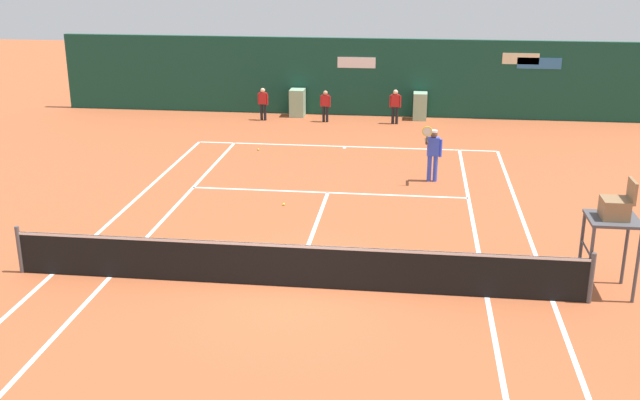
{
  "coord_description": "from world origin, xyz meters",
  "views": [
    {
      "loc": [
        2.37,
        -14.41,
        6.85
      ],
      "look_at": [
        0.15,
        3.36,
        0.8
      ],
      "focal_mm": 42.89,
      "sensor_mm": 36.0,
      "label": 1
    }
  ],
  "objects": [
    {
      "name": "ball_kid_left_post",
      "position": [
        1.63,
        15.51,
        0.79
      ],
      "size": [
        0.46,
        0.2,
        1.37
      ],
      "rotation": [
        0.0,
        0.0,
        3.07
      ],
      "color": "black",
      "rests_on": "ground_plane"
    },
    {
      "name": "umpire_chair",
      "position": [
        6.44,
        0.57,
        1.63
      ],
      "size": [
        1.0,
        1.0,
        2.42
      ],
      "rotation": [
        0.0,
        0.0,
        1.57
      ],
      "color": "#47474C",
      "rests_on": "ground_plane"
    },
    {
      "name": "tennis_net",
      "position": [
        0.0,
        0.0,
        0.51
      ],
      "size": [
        12.1,
        0.1,
        1.07
      ],
      "color": "#4C4C51",
      "rests_on": "ground_plane"
    },
    {
      "name": "player_on_baseline",
      "position": [
        2.98,
        7.89,
        0.96
      ],
      "size": [
        0.63,
        0.67,
        1.82
      ],
      "rotation": [
        0.0,
        0.0,
        3.16
      ],
      "color": "blue",
      "rests_on": "ground_plane"
    },
    {
      "name": "tennis_ball_near_service_line",
      "position": [
        -2.94,
        10.79,
        0.03
      ],
      "size": [
        0.07,
        0.07,
        0.07
      ],
      "primitive_type": "sphere",
      "color": "#CCE033",
      "rests_on": "ground_plane"
    },
    {
      "name": "ground_plane",
      "position": [
        -0.0,
        0.58,
        0.0
      ],
      "size": [
        80.0,
        80.0,
        0.01
      ],
      "color": "#A8512D"
    },
    {
      "name": "sponsor_back_wall",
      "position": [
        0.01,
        16.98,
        1.54
      ],
      "size": [
        25.0,
        1.02,
        3.17
      ],
      "color": "#144233",
      "rests_on": "ground_plane"
    },
    {
      "name": "ball_kid_right_post",
      "position": [
        -3.69,
        15.51,
        0.76
      ],
      "size": [
        0.44,
        0.21,
        1.32
      ],
      "rotation": [
        0.0,
        0.0,
        2.99
      ],
      "color": "black",
      "rests_on": "ground_plane"
    },
    {
      "name": "tennis_ball_mid_court",
      "position": [
        -1.08,
        5.13,
        0.03
      ],
      "size": [
        0.07,
        0.07,
        0.07
      ],
      "primitive_type": "sphere",
      "color": "#CCE033",
      "rests_on": "ground_plane"
    },
    {
      "name": "ball_kid_centre_post",
      "position": [
        -1.15,
        15.51,
        0.73
      ],
      "size": [
        0.42,
        0.2,
        1.27
      ],
      "rotation": [
        0.0,
        0.0,
        2.98
      ],
      "color": "black",
      "rests_on": "ground_plane"
    }
  ]
}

